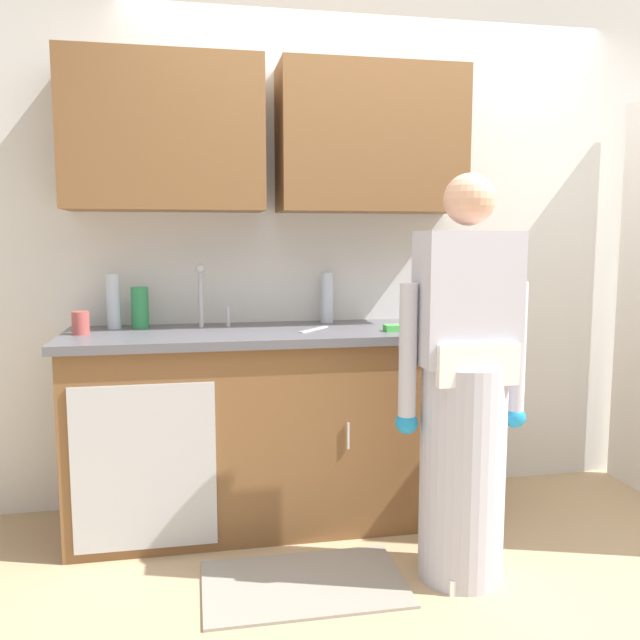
{
  "coord_description": "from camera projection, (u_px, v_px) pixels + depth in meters",
  "views": [
    {
      "loc": [
        -0.93,
        -2.39,
        1.38
      ],
      "look_at": [
        -0.36,
        0.55,
        1.0
      ],
      "focal_mm": 37.02,
      "sensor_mm": 36.0,
      "label": 1
    }
  ],
  "objects": [
    {
      "name": "ground_plane",
      "position": [
        433.0,
        579.0,
        2.67
      ],
      "size": [
        9.0,
        9.0,
        0.0
      ],
      "primitive_type": "plane",
      "color": "tan"
    },
    {
      "name": "kitchen_wall_with_uppers",
      "position": [
        346.0,
        218.0,
        3.43
      ],
      "size": [
        4.8,
        0.44,
        2.7
      ],
      "color": "silver",
      "rests_on": "ground"
    },
    {
      "name": "counter_cabinet",
      "position": [
        276.0,
        430.0,
        3.2
      ],
      "size": [
        1.9,
        0.62,
        0.9
      ],
      "color": "brown",
      "rests_on": "ground"
    },
    {
      "name": "countertop",
      "position": [
        275.0,
        334.0,
        3.14
      ],
      "size": [
        1.96,
        0.66,
        0.04
      ],
      "primitive_type": "cube",
      "color": "#595960",
      "rests_on": "counter_cabinet"
    },
    {
      "name": "sink",
      "position": [
        210.0,
        334.0,
        3.09
      ],
      "size": [
        0.5,
        0.36,
        0.35
      ],
      "color": "#B7BABF",
      "rests_on": "counter_cabinet"
    },
    {
      "name": "person_at_sink",
      "position": [
        464.0,
        411.0,
        2.62
      ],
      "size": [
        0.55,
        0.34,
        1.62
      ],
      "color": "white",
      "rests_on": "ground"
    },
    {
      "name": "floor_mat",
      "position": [
        304.0,
        584.0,
        2.62
      ],
      "size": [
        0.8,
        0.5,
        0.01
      ],
      "primitive_type": "cube",
      "color": "gray",
      "rests_on": "ground"
    },
    {
      "name": "bottle_water_tall",
      "position": [
        114.0,
        301.0,
        3.15
      ],
      "size": [
        0.07,
        0.07,
        0.26
      ],
      "primitive_type": "cylinder",
      "color": "silver",
      "rests_on": "countertop"
    },
    {
      "name": "bottle_water_short",
      "position": [
        327.0,
        297.0,
        3.39
      ],
      "size": [
        0.07,
        0.07,
        0.26
      ],
      "primitive_type": "cylinder",
      "color": "silver",
      "rests_on": "countertop"
    },
    {
      "name": "bottle_dish_liquid",
      "position": [
        140.0,
        308.0,
        3.17
      ],
      "size": [
        0.08,
        0.08,
        0.2
      ],
      "primitive_type": "cylinder",
      "color": "#2D8C4C",
      "rests_on": "countertop"
    },
    {
      "name": "cup_by_sink",
      "position": [
        81.0,
        323.0,
        2.97
      ],
      "size": [
        0.08,
        0.08,
        0.1
      ],
      "primitive_type": "cylinder",
      "color": "#B24C47",
      "rests_on": "countertop"
    },
    {
      "name": "knife_on_counter",
      "position": [
        314.0,
        329.0,
        3.12
      ],
      "size": [
        0.17,
        0.2,
        0.01
      ],
      "primitive_type": "cube",
      "rotation": [
        0.0,
        0.0,
        4.02
      ],
      "color": "silver",
      "rests_on": "countertop"
    },
    {
      "name": "sponge",
      "position": [
        396.0,
        328.0,
        3.09
      ],
      "size": [
        0.11,
        0.07,
        0.03
      ],
      "primitive_type": "cube",
      "color": "#4CBF4C",
      "rests_on": "countertop"
    }
  ]
}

